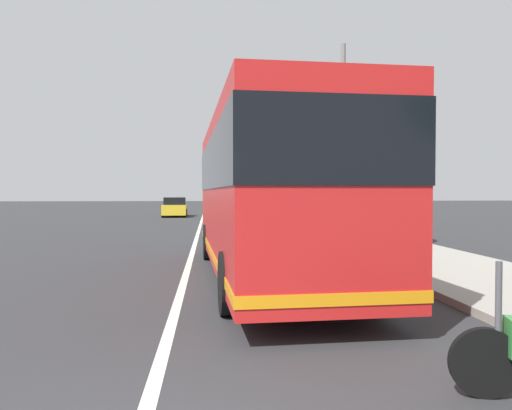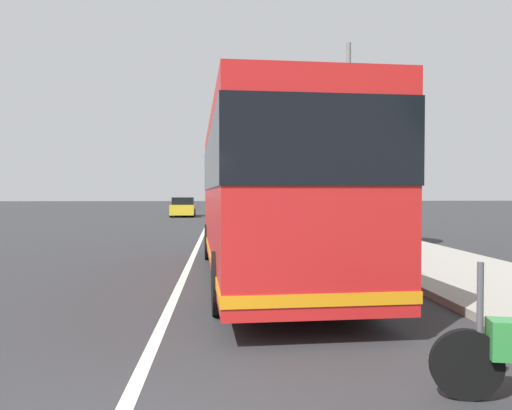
% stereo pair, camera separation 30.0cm
% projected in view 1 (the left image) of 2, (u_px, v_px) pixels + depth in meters
% --- Properties ---
extents(sidewalk_curb, '(110.00, 3.60, 0.14)m').
position_uv_depth(sidewalk_curb, '(428.00, 261.00, 13.21)').
color(sidewalk_curb, '#9E998E').
rests_on(sidewalk_curb, ground).
extents(lane_divider_line, '(110.00, 0.16, 0.01)m').
position_uv_depth(lane_divider_line, '(188.00, 267.00, 12.61)').
color(lane_divider_line, silver).
rests_on(lane_divider_line, ground).
extents(coach_bus, '(10.31, 3.06, 3.49)m').
position_uv_depth(coach_bus, '(267.00, 188.00, 11.01)').
color(coach_bus, red).
rests_on(coach_bus, ground).
extents(car_behind_bus, '(4.45, 1.99, 1.53)m').
position_uv_depth(car_behind_bus, '(175.00, 208.00, 39.35)').
color(car_behind_bus, gold).
rests_on(car_behind_bus, ground).
extents(car_oncoming, '(4.05, 1.90, 1.51)m').
position_uv_depth(car_oncoming, '(227.00, 208.00, 38.47)').
color(car_oncoming, red).
rests_on(car_oncoming, ground).
extents(roadside_tree_mid_block, '(2.62, 2.62, 5.63)m').
position_uv_depth(roadside_tree_mid_block, '(362.00, 123.00, 16.61)').
color(roadside_tree_mid_block, brown).
rests_on(roadside_tree_mid_block, ground).
extents(roadside_tree_far_block, '(2.60, 2.60, 6.03)m').
position_uv_depth(roadside_tree_far_block, '(331.00, 139.00, 24.89)').
color(roadside_tree_far_block, brown).
rests_on(roadside_tree_far_block, ground).
extents(utility_pole, '(0.21, 0.21, 8.53)m').
position_uv_depth(utility_pole, '(343.00, 140.00, 21.95)').
color(utility_pole, slate).
rests_on(utility_pole, ground).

